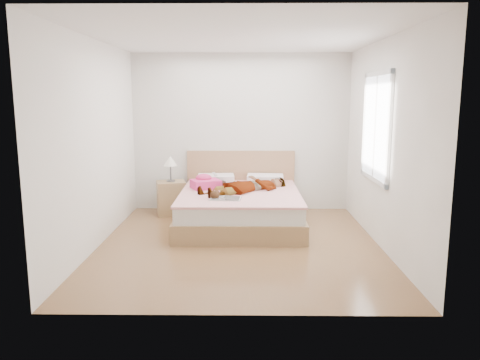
# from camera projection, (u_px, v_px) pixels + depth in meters

# --- Properties ---
(ground) EXTENTS (4.00, 4.00, 0.00)m
(ground) POSITION_uv_depth(u_px,v_px,m) (239.00, 245.00, 6.05)
(ground) COLOR #4D2A18
(ground) RESTS_ON ground
(woman) EXTENTS (1.55, 1.36, 0.21)m
(woman) POSITION_uv_depth(u_px,v_px,m) (247.00, 184.00, 6.96)
(woman) COLOR white
(woman) RESTS_ON bed
(hair) EXTENTS (0.56, 0.66, 0.09)m
(hair) POSITION_uv_depth(u_px,v_px,m) (211.00, 182.00, 7.42)
(hair) COLOR black
(hair) RESTS_ON bed
(phone) EXTENTS (0.09, 0.10, 0.05)m
(phone) POSITION_uv_depth(u_px,v_px,m) (215.00, 174.00, 7.35)
(phone) COLOR silver
(phone) RESTS_ON bed
(room_shell) EXTENTS (4.00, 4.00, 4.00)m
(room_shell) POSITION_uv_depth(u_px,v_px,m) (376.00, 127.00, 6.07)
(room_shell) COLOR white
(room_shell) RESTS_ON ground
(bed) EXTENTS (1.80, 2.08, 1.00)m
(bed) POSITION_uv_depth(u_px,v_px,m) (240.00, 206.00, 7.03)
(bed) COLOR olive
(bed) RESTS_ON ground
(towel) EXTENTS (0.51, 0.47, 0.22)m
(towel) POSITION_uv_depth(u_px,v_px,m) (205.00, 183.00, 7.13)
(towel) COLOR #FA448E
(towel) RESTS_ON bed
(magazine) EXTENTS (0.44, 0.31, 0.02)m
(magazine) POSITION_uv_depth(u_px,v_px,m) (226.00, 198.00, 6.38)
(magazine) COLOR silver
(magazine) RESTS_ON bed
(coffee_mug) EXTENTS (0.12, 0.09, 0.09)m
(coffee_mug) POSITION_uv_depth(u_px,v_px,m) (240.00, 190.00, 6.75)
(coffee_mug) COLOR white
(coffee_mug) RESTS_ON bed
(plush_toy) EXTENTS (0.16, 0.21, 0.11)m
(plush_toy) POSITION_uv_depth(u_px,v_px,m) (215.00, 194.00, 6.41)
(plush_toy) COLOR #311A0D
(plush_toy) RESTS_ON bed
(nightstand) EXTENTS (0.53, 0.49, 0.96)m
(nightstand) POSITION_uv_depth(u_px,v_px,m) (171.00, 195.00, 7.58)
(nightstand) COLOR olive
(nightstand) RESTS_ON ground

